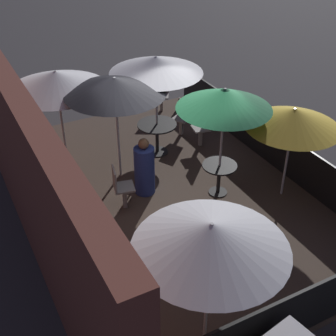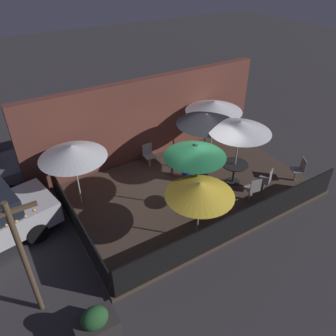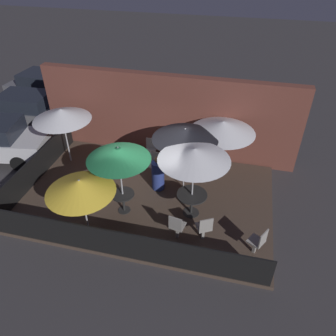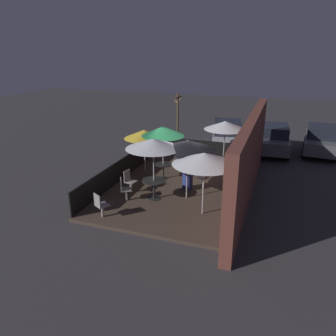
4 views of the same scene
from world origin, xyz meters
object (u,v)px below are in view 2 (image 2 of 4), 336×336
patio_chair_0 (253,189)px  patio_umbrella_5 (214,106)px  patio_umbrella_2 (200,189)px  patio_chair_4 (171,162)px  light_post (23,255)px  patio_umbrella_1 (195,150)px  patio_chair_1 (299,169)px  patio_umbrella_3 (72,152)px  dining_table_1 (193,195)px  patio_umbrella_4 (206,119)px  patio_umbrella_0 (240,127)px  patio_chair_2 (149,155)px  patio_chair_3 (266,180)px  patron_0 (188,167)px  dining_table_0 (235,168)px  planter_box (96,326)px

patio_chair_0 → patio_umbrella_5: bearing=-3.3°
patio_umbrella_2 → patio_chair_4: patio_umbrella_2 is taller
patio_umbrella_5 → light_post: 8.59m
patio_umbrella_1 → patio_chair_1: patio_umbrella_1 is taller
patio_umbrella_3 → dining_table_1: patio_umbrella_3 is taller
patio_umbrella_1 → patio_chair_4: size_ratio=2.52×
patio_umbrella_4 → light_post: 7.24m
patio_chair_4 → light_post: 6.49m
dining_table_1 → light_post: 5.37m
patio_umbrella_0 → patio_chair_0: bearing=-100.5°
patio_umbrella_2 → patio_umbrella_5: bearing=47.6°
patio_chair_1 → patio_chair_4: 4.64m
patio_umbrella_2 → patio_chair_1: (4.84, 0.42, -1.32)m
patio_umbrella_5 → patio_umbrella_1: bearing=-137.2°
dining_table_1 → patio_chair_0: 2.04m
patio_chair_2 → patio_chair_4: patio_chair_4 is taller
patio_chair_3 → patron_0: 2.75m
patio_umbrella_4 → patio_chair_2: bearing=138.7°
patio_chair_0 → patio_chair_4: (-1.42, 2.80, 0.01)m
dining_table_0 → patio_chair_1: bearing=-29.7°
patio_umbrella_5 → dining_table_0: bearing=-105.6°
patio_umbrella_0 → planter_box: 7.20m
patio_chair_0 → patio_chair_1: (2.27, -0.01, -0.02)m
patio_umbrella_2 → patio_umbrella_5: patio_umbrella_5 is taller
patio_umbrella_3 → patio_chair_1: (7.17, -2.95, -1.50)m
patio_chair_4 → planter_box: 6.47m
patio_umbrella_3 → patio_umbrella_1: bearing=-35.9°
patio_chair_1 → dining_table_0: bearing=-0.0°
patio_chair_4 → patio_umbrella_1: bearing=-0.0°
patio_umbrella_0 → patio_umbrella_3: patio_umbrella_0 is taller
patio_umbrella_1 → patio_umbrella_2: size_ratio=1.20×
patio_umbrella_1 → patio_umbrella_4: patio_umbrella_1 is taller
patio_chair_3 → planter_box: size_ratio=0.93×
patio_chair_1 → patio_umbrella_2: bearing=34.6°
planter_box → light_post: (-0.90, 1.39, 1.44)m
patio_chair_2 → dining_table_0: bearing=39.5°
dining_table_1 → patron_0: 1.57m
patio_umbrella_3 → patio_chair_2: bearing=14.8°
patron_0 → light_post: light_post is taller
patio_umbrella_4 → patio_chair_3: patio_umbrella_4 is taller
patio_umbrella_3 → light_post: 3.83m
patio_umbrella_3 → patio_chair_2: 3.48m
patio_umbrella_4 → patio_umbrella_5: size_ratio=1.03×
patio_chair_4 → planter_box: patio_chair_4 is taller
patio_umbrella_4 → planter_box: (-5.86, -3.97, -1.86)m
patio_umbrella_0 → planter_box: (-6.35, -2.78, -1.94)m
patio_umbrella_5 → patio_chair_3: (-0.03, -3.11, -1.58)m
patio_chair_2 → patron_0: bearing=25.1°
patio_umbrella_2 → patron_0: (1.44, 2.56, -1.25)m
patio_umbrella_0 → dining_table_1: patio_umbrella_0 is taller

